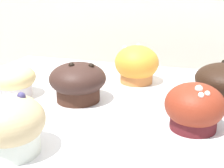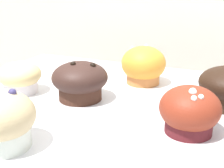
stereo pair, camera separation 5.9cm
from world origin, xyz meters
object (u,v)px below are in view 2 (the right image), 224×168
Objects in this scene: muffin_front_left at (21,77)px; muffin_back_left at (80,81)px; muffin_back_center at (143,66)px; muffin_back_right at (190,111)px; muffin_front_right at (1,120)px.

muffin_back_left is at bearing 4.12° from muffin_front_left.
muffin_back_center reaches higher than muffin_back_left.
muffin_back_left reaches higher than muffin_front_left.
muffin_back_right is 0.28m from muffin_front_right.
muffin_back_left is at bearing 87.46° from muffin_front_right.
muffin_front_left is at bearing -175.88° from muffin_back_left.
muffin_back_right reaches higher than muffin_front_left.
muffin_front_right is at bearing -104.57° from muffin_back_center.
muffin_front_right and muffin_back_center have the same top height.
muffin_back_center is (-0.14, 0.21, 0.01)m from muffin_back_right.
muffin_front_right is at bearing -57.40° from muffin_front_left.
muffin_front_left is 0.90× the size of muffin_back_center.
muffin_front_left is at bearing 172.40° from muffin_back_right.
muffin_back_left reaches higher than muffin_back_right.
muffin_front_left is 0.93× the size of muffin_front_right.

